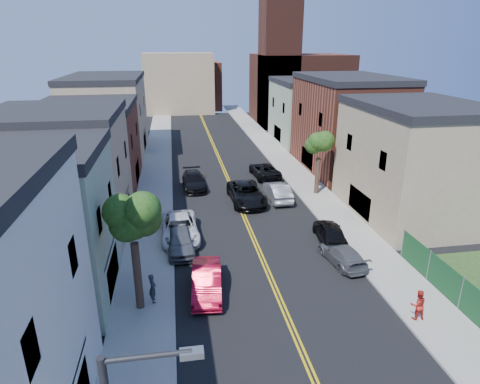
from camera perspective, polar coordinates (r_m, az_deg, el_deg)
name	(u,v)px	position (r m, az deg, el deg)	size (l,w,h in m)	color
sidewalk_left	(155,171)	(47.96, -11.73, 2.85)	(3.20, 100.00, 0.15)	gray
sidewalk_right	(288,165)	(49.74, 6.77, 3.76)	(3.20, 100.00, 0.15)	gray
curb_left	(171,171)	(47.90, -9.64, 2.97)	(0.30, 100.00, 0.15)	gray
curb_right	(274,166)	(49.30, 4.81, 3.68)	(0.30, 100.00, 0.15)	gray
bldg_left_palegrn	(23,233)	(25.38, -28.07, -5.01)	(9.00, 8.00, 8.50)	gray
bldg_left_tan_near	(62,178)	(33.36, -23.59, 1.86)	(9.00, 10.00, 9.00)	#998466
bldg_left_brick	(89,149)	(43.84, -20.27, 5.71)	(9.00, 12.00, 8.00)	brown
bldg_left_tan_far	(108,117)	(57.22, -17.95, 9.90)	(9.00, 16.00, 9.50)	#998466
bldg_right_tan	(414,164)	(36.89, 23.11, 3.58)	(9.00, 12.00, 9.00)	#998466
bldg_right_brick	(347,126)	(48.81, 14.65, 8.89)	(9.00, 14.00, 10.00)	brown
bldg_right_palegrn	(308,113)	(61.80, 9.43, 10.83)	(9.00, 12.00, 8.50)	gray
church	(295,82)	(76.39, 7.65, 14.93)	(16.20, 14.20, 22.60)	#4C2319
backdrop_left	(179,83)	(88.20, -8.53, 14.76)	(14.00, 8.00, 12.00)	#998466
backdrop_center	(197,86)	(92.43, -5.99, 14.49)	(10.00, 8.00, 10.00)	brown
fence_right	(480,310)	(25.04, 30.53, -14.06)	(0.04, 15.00, 1.90)	#143F1E
tree_left_mid	(130,199)	(21.32, -15.05, -0.98)	(5.20, 5.20, 9.29)	#37271B
tree_right_far	(320,136)	(39.14, 11.12, 7.62)	(4.40, 4.40, 8.03)	#37271B
red_sedan	(207,281)	(24.72, -4.66, -12.25)	(1.69, 4.84, 1.59)	#B20B26
white_pickup	(180,228)	(31.29, -8.41, -5.00)	(2.73, 5.93, 1.65)	white
grey_car_left	(180,241)	(29.44, -8.32, -6.76)	(1.87, 4.66, 1.59)	#515458
black_car_left	(194,181)	(41.77, -6.45, 1.57)	(2.19, 5.39, 1.56)	black
grey_car_right	(342,254)	(28.55, 14.08, -8.45)	(1.80, 4.42, 1.28)	#515458
black_car_right	(330,232)	(31.16, 12.44, -5.48)	(1.85, 4.60, 1.57)	black
silver_car_right	(278,191)	(38.58, 5.27, 0.11)	(1.77, 5.07, 1.67)	#999AA0
dark_car_right_far	(265,170)	(45.15, 3.44, 3.07)	(2.54, 5.50, 1.53)	black
black_suv_lane	(246,193)	(37.75, 0.90, -0.20)	(2.92, 6.33, 1.76)	black
pedestrian_left	(153,288)	(24.09, -12.09, -12.99)	(0.64, 0.42, 1.75)	#282930
pedestrian_right	(418,305)	(24.25, 23.58, -14.22)	(0.83, 0.65, 1.71)	red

